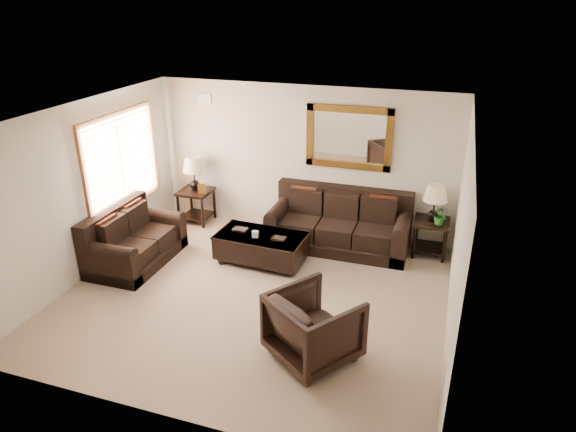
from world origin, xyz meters
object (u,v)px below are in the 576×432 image
(loveseat, at_px, (133,243))
(end_table_right, at_px, (434,210))
(end_table_left, at_px, (195,180))
(coffee_table, at_px, (261,245))
(sofa, at_px, (339,227))
(armchair, at_px, (314,324))

(loveseat, height_order, end_table_right, end_table_right)
(end_table_left, relative_size, coffee_table, 0.88)
(sofa, height_order, armchair, sofa)
(end_table_right, distance_m, armchair, 3.45)
(end_table_left, bearing_deg, loveseat, -97.65)
(sofa, relative_size, armchair, 2.53)
(coffee_table, bearing_deg, end_table_right, 26.73)
(loveseat, xyz_separation_m, armchair, (3.51, -1.42, 0.14))
(end_table_left, relative_size, end_table_right, 1.04)
(end_table_right, height_order, armchair, end_table_right)
(loveseat, height_order, armchair, armchair)
(end_table_right, xyz_separation_m, coffee_table, (-2.64, -1.16, -0.52))
(loveseat, bearing_deg, coffee_table, -72.05)
(end_table_left, distance_m, end_table_right, 4.42)
(sofa, height_order, coffee_table, sofa)
(end_table_right, height_order, coffee_table, end_table_right)
(end_table_left, height_order, armchair, end_table_left)
(loveseat, xyz_separation_m, end_table_left, (0.24, 1.80, 0.52))
(sofa, xyz_separation_m, end_table_right, (1.55, 0.15, 0.47))
(coffee_table, relative_size, armchair, 1.56)
(sofa, distance_m, coffee_table, 1.49)
(sofa, height_order, loveseat, sofa)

